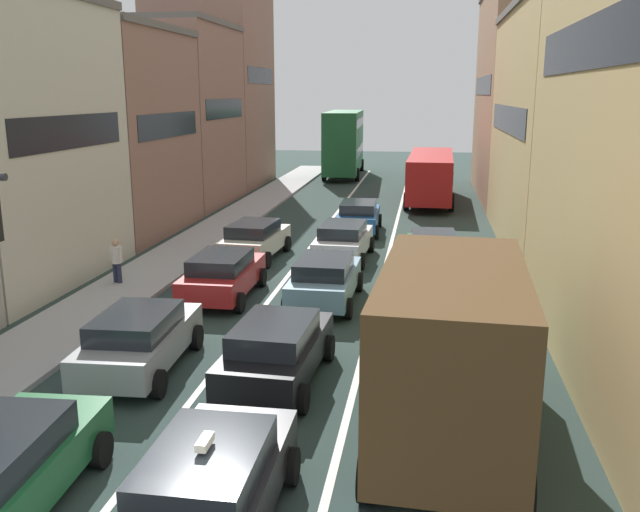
{
  "coord_description": "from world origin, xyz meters",
  "views": [
    {
      "loc": [
        3.13,
        -7.97,
        6.45
      ],
      "look_at": [
        0.0,
        12.0,
        1.6
      ],
      "focal_mm": 38.22,
      "sensor_mm": 36.0,
      "label": 1
    }
  ],
  "objects_px": {
    "sedan_right_lane_behind_truck": "(434,292)",
    "coupe_centre_lane_fourth": "(343,240)",
    "removalist_box_truck": "(451,341)",
    "wagon_right_lane_far": "(433,251)",
    "pedestrian_mid_sidewalk": "(116,260)",
    "sedan_left_lane_third": "(223,274)",
    "bus_far_queue_secondary": "(344,140)",
    "hatchback_centre_lane_third": "(325,279)",
    "taxi_centre_lane_front": "(210,486)",
    "sedan_left_lane_fourth": "(255,239)",
    "sedan_centre_lane_fifth": "(359,216)",
    "bus_mid_queue_primary": "(431,173)",
    "wagon_left_lane_second": "(139,339)",
    "sedan_centre_lane_second": "(276,349)",
    "sedan_left_lane_front": "(1,469)"
  },
  "relations": [
    {
      "from": "sedan_centre_lane_fifth",
      "to": "pedestrian_mid_sidewalk",
      "type": "relative_size",
      "value": 2.62
    },
    {
      "from": "sedan_centre_lane_fifth",
      "to": "bus_far_queue_secondary",
      "type": "xyz_separation_m",
      "value": [
        -3.43,
        22.36,
        2.03
      ]
    },
    {
      "from": "hatchback_centre_lane_third",
      "to": "coupe_centre_lane_fourth",
      "type": "height_order",
      "value": "same"
    },
    {
      "from": "hatchback_centre_lane_third",
      "to": "sedan_left_lane_third",
      "type": "bearing_deg",
      "value": 90.13
    },
    {
      "from": "sedan_right_lane_behind_truck",
      "to": "wagon_left_lane_second",
      "type": "bearing_deg",
      "value": 128.93
    },
    {
      "from": "wagon_left_lane_second",
      "to": "taxi_centre_lane_front",
      "type": "bearing_deg",
      "value": -150.68
    },
    {
      "from": "sedan_left_lane_front",
      "to": "coupe_centre_lane_fourth",
      "type": "xyz_separation_m",
      "value": [
        3.18,
        17.52,
        0.0
      ]
    },
    {
      "from": "hatchback_centre_lane_third",
      "to": "bus_mid_queue_primary",
      "type": "height_order",
      "value": "bus_mid_queue_primary"
    },
    {
      "from": "removalist_box_truck",
      "to": "coupe_centre_lane_fourth",
      "type": "bearing_deg",
      "value": 17.64
    },
    {
      "from": "removalist_box_truck",
      "to": "wagon_right_lane_far",
      "type": "height_order",
      "value": "removalist_box_truck"
    },
    {
      "from": "sedan_right_lane_behind_truck",
      "to": "coupe_centre_lane_fourth",
      "type": "bearing_deg",
      "value": 30.24
    },
    {
      "from": "sedan_left_lane_third",
      "to": "sedan_centre_lane_fifth",
      "type": "relative_size",
      "value": 0.99
    },
    {
      "from": "sedan_left_lane_fourth",
      "to": "pedestrian_mid_sidewalk",
      "type": "xyz_separation_m",
      "value": [
        -3.63,
        -4.67,
        0.15
      ]
    },
    {
      "from": "sedan_left_lane_third",
      "to": "sedan_centre_lane_fifth",
      "type": "distance_m",
      "value": 11.72
    },
    {
      "from": "sedan_left_lane_front",
      "to": "sedan_centre_lane_fifth",
      "type": "height_order",
      "value": "same"
    },
    {
      "from": "bus_mid_queue_primary",
      "to": "coupe_centre_lane_fourth",
      "type": "bearing_deg",
      "value": 168.71
    },
    {
      "from": "removalist_box_truck",
      "to": "sedan_left_lane_front",
      "type": "distance_m",
      "value": 7.85
    },
    {
      "from": "removalist_box_truck",
      "to": "sedan_centre_lane_second",
      "type": "xyz_separation_m",
      "value": [
        -3.78,
        2.05,
        -1.18
      ]
    },
    {
      "from": "wagon_right_lane_far",
      "to": "bus_far_queue_secondary",
      "type": "xyz_separation_m",
      "value": [
        -6.89,
        29.26,
        2.03
      ]
    },
    {
      "from": "sedan_left_lane_fourth",
      "to": "coupe_centre_lane_fourth",
      "type": "bearing_deg",
      "value": -80.74
    },
    {
      "from": "wagon_left_lane_second",
      "to": "sedan_centre_lane_fifth",
      "type": "height_order",
      "value": "same"
    },
    {
      "from": "hatchback_centre_lane_third",
      "to": "bus_far_queue_secondary",
      "type": "bearing_deg",
      "value": 6.56
    },
    {
      "from": "sedan_left_lane_third",
      "to": "bus_mid_queue_primary",
      "type": "distance_m",
      "value": 22.19
    },
    {
      "from": "removalist_box_truck",
      "to": "taxi_centre_lane_front",
      "type": "xyz_separation_m",
      "value": [
        -3.55,
        -3.51,
        -1.18
      ]
    },
    {
      "from": "sedan_left_lane_fourth",
      "to": "sedan_right_lane_behind_truck",
      "type": "distance_m",
      "value": 9.5
    },
    {
      "from": "sedan_left_lane_third",
      "to": "bus_far_queue_secondary",
      "type": "bearing_deg",
      "value": -0.05
    },
    {
      "from": "sedan_centre_lane_fifth",
      "to": "bus_far_queue_secondary",
      "type": "bearing_deg",
      "value": 7.29
    },
    {
      "from": "taxi_centre_lane_front",
      "to": "sedan_left_lane_third",
      "type": "distance_m",
      "value": 12.19
    },
    {
      "from": "removalist_box_truck",
      "to": "pedestrian_mid_sidewalk",
      "type": "xyz_separation_m",
      "value": [
        -10.87,
        8.97,
        -1.03
      ]
    },
    {
      "from": "taxi_centre_lane_front",
      "to": "sedan_left_lane_fourth",
      "type": "bearing_deg",
      "value": 11.89
    },
    {
      "from": "bus_mid_queue_primary",
      "to": "sedan_centre_lane_second",
      "type": "bearing_deg",
      "value": 173.94
    },
    {
      "from": "bus_far_queue_secondary",
      "to": "pedestrian_mid_sidewalk",
      "type": "distance_m",
      "value": 33.14
    },
    {
      "from": "sedan_right_lane_behind_truck",
      "to": "bus_mid_queue_primary",
      "type": "bearing_deg",
      "value": 3.15
    },
    {
      "from": "sedan_left_lane_fourth",
      "to": "sedan_right_lane_behind_truck",
      "type": "bearing_deg",
      "value": -128.84
    },
    {
      "from": "wagon_right_lane_far",
      "to": "bus_far_queue_secondary",
      "type": "relative_size",
      "value": 0.41
    },
    {
      "from": "hatchback_centre_lane_third",
      "to": "pedestrian_mid_sidewalk",
      "type": "bearing_deg",
      "value": 84.42
    },
    {
      "from": "taxi_centre_lane_front",
      "to": "sedan_centre_lane_fifth",
      "type": "height_order",
      "value": "taxi_centre_lane_front"
    },
    {
      "from": "hatchback_centre_lane_third",
      "to": "pedestrian_mid_sidewalk",
      "type": "distance_m",
      "value": 7.32
    },
    {
      "from": "sedan_left_lane_third",
      "to": "bus_far_queue_secondary",
      "type": "xyz_separation_m",
      "value": [
        -0.19,
        33.63,
        2.03
      ]
    },
    {
      "from": "sedan_centre_lane_fifth",
      "to": "pedestrian_mid_sidewalk",
      "type": "distance_m",
      "value": 12.74
    },
    {
      "from": "taxi_centre_lane_front",
      "to": "pedestrian_mid_sidewalk",
      "type": "height_order",
      "value": "same"
    },
    {
      "from": "wagon_left_lane_second",
      "to": "coupe_centre_lane_fourth",
      "type": "bearing_deg",
      "value": -18.85
    },
    {
      "from": "pedestrian_mid_sidewalk",
      "to": "sedan_left_lane_front",
      "type": "bearing_deg",
      "value": -142.89
    },
    {
      "from": "wagon_right_lane_far",
      "to": "pedestrian_mid_sidewalk",
      "type": "height_order",
      "value": "pedestrian_mid_sidewalk"
    },
    {
      "from": "taxi_centre_lane_front",
      "to": "coupe_centre_lane_fourth",
      "type": "relative_size",
      "value": 0.98
    },
    {
      "from": "sedan_left_lane_fourth",
      "to": "wagon_right_lane_far",
      "type": "xyz_separation_m",
      "value": [
        7.02,
        -1.06,
        0.0
      ]
    },
    {
      "from": "hatchback_centre_lane_third",
      "to": "bus_mid_queue_primary",
      "type": "relative_size",
      "value": 0.41
    },
    {
      "from": "taxi_centre_lane_front",
      "to": "sedan_left_lane_front",
      "type": "xyz_separation_m",
      "value": [
        -3.35,
        -0.03,
        -0.0
      ]
    },
    {
      "from": "wagon_left_lane_second",
      "to": "pedestrian_mid_sidewalk",
      "type": "bearing_deg",
      "value": 26.23
    },
    {
      "from": "sedan_left_lane_fourth",
      "to": "wagon_right_lane_far",
      "type": "distance_m",
      "value": 7.1
    }
  ]
}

